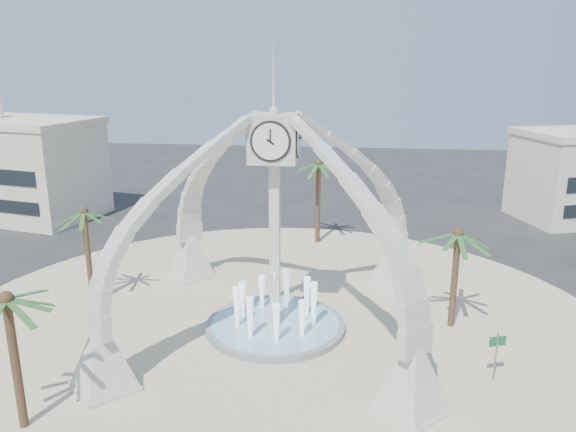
# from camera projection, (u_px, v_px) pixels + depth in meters

# --- Properties ---
(ground) EXTENTS (140.00, 140.00, 0.00)m
(ground) POSITION_uv_depth(u_px,v_px,m) (275.00, 329.00, 32.38)
(ground) COLOR #282828
(ground) RESTS_ON ground
(plaza) EXTENTS (40.00, 40.00, 0.06)m
(plaza) POSITION_uv_depth(u_px,v_px,m) (275.00, 329.00, 32.38)
(plaza) COLOR beige
(plaza) RESTS_ON ground
(clock_tower) EXTENTS (17.94, 17.94, 16.30)m
(clock_tower) POSITION_uv_depth(u_px,v_px,m) (275.00, 221.00, 30.63)
(clock_tower) COLOR silver
(clock_tower) RESTS_ON ground
(fountain) EXTENTS (8.00, 8.00, 3.62)m
(fountain) POSITION_uv_depth(u_px,v_px,m) (275.00, 325.00, 32.31)
(fountain) COLOR gray
(fountain) RESTS_ON ground
(palm_east) EXTENTS (4.36, 4.36, 6.45)m
(palm_east) POSITION_uv_depth(u_px,v_px,m) (458.00, 234.00, 31.27)
(palm_east) COLOR brown
(palm_east) RESTS_ON ground
(palm_west) EXTENTS (4.22, 4.22, 6.79)m
(palm_west) POSITION_uv_depth(u_px,v_px,m) (84.00, 213.00, 34.10)
(palm_west) COLOR brown
(palm_west) RESTS_ON ground
(palm_north) EXTENTS (4.75, 4.75, 7.59)m
(palm_north) POSITION_uv_depth(u_px,v_px,m) (318.00, 165.00, 45.89)
(palm_north) COLOR brown
(palm_north) RESTS_ON ground
(palm_south) EXTENTS (4.00, 4.00, 6.64)m
(palm_south) POSITION_uv_depth(u_px,v_px,m) (6.00, 301.00, 22.22)
(palm_south) COLOR brown
(palm_south) RESTS_ON ground
(street_sign) EXTENTS (0.90, 0.32, 2.57)m
(street_sign) POSITION_uv_depth(u_px,v_px,m) (497.00, 347.00, 26.67)
(street_sign) COLOR slate
(street_sign) RESTS_ON ground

